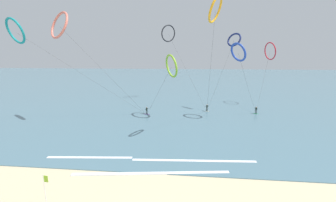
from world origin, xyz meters
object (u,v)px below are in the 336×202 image
(surfer_emerald, at_px, (256,111))
(kite_charcoal, at_px, (168,33))
(kite_crimson, at_px, (270,51))
(kite_teal, at_px, (15,31))
(surfer_violet, at_px, (147,111))
(kite_amber, at_px, (215,10))
(kite_lime, at_px, (171,66))
(beach_flag, at_px, (45,185))
(surfer_ivory, at_px, (207,108))
(kite_coral, at_px, (59,25))
(kite_navy, at_px, (234,40))
(kite_cobalt, at_px, (238,52))

(surfer_emerald, height_order, kite_charcoal, kite_charcoal)
(surfer_emerald, height_order, kite_crimson, kite_crimson)
(kite_teal, xyz_separation_m, kite_charcoal, (26.12, 26.82, 1.91))
(surfer_emerald, bearing_deg, surfer_violet, -124.99)
(kite_amber, bearing_deg, kite_lime, -126.64)
(surfer_emerald, height_order, beach_flag, beach_flag)
(beach_flag, bearing_deg, surfer_ivory, 64.63)
(surfer_violet, bearing_deg, kite_teal, 48.42)
(kite_amber, bearing_deg, kite_coral, -82.40)
(kite_charcoal, relative_size, beach_flag, 7.45)
(kite_amber, bearing_deg, kite_teal, -77.72)
(kite_crimson, distance_m, kite_charcoal, 28.34)
(surfer_violet, relative_size, kite_teal, 0.07)
(surfer_emerald, bearing_deg, kite_amber, -77.27)
(kite_lime, bearing_deg, beach_flag, 133.82)
(surfer_violet, relative_size, kite_navy, 0.09)
(kite_amber, bearing_deg, kite_navy, -176.68)
(kite_crimson, distance_m, kite_cobalt, 18.79)
(surfer_emerald, height_order, kite_amber, kite_amber)
(surfer_emerald, xyz_separation_m, kite_amber, (-11.73, -16.24, 18.59))
(surfer_emerald, height_order, kite_cobalt, kite_cobalt)
(kite_crimson, bearing_deg, kite_amber, 131.53)
(surfer_emerald, height_order, kite_navy, kite_navy)
(surfer_ivory, bearing_deg, kite_charcoal, 2.47)
(kite_coral, xyz_separation_m, kite_lime, (20.65, 4.69, -7.68))
(surfer_violet, relative_size, surfer_emerald, 1.00)
(kite_crimson, height_order, kite_lime, kite_crimson)
(kite_navy, bearing_deg, surfer_emerald, 9.25)
(kite_navy, relative_size, kite_charcoal, 0.83)
(kite_teal, relative_size, kite_amber, 1.21)
(surfer_ivory, bearing_deg, kite_cobalt, -169.23)
(kite_navy, xyz_separation_m, kite_amber, (-6.54, -19.47, 2.80))
(kite_navy, relative_size, kite_amber, 0.86)
(kite_lime, bearing_deg, kite_coral, 72.87)
(kite_crimson, distance_m, kite_coral, 49.52)
(kite_lime, bearing_deg, surfer_violet, 43.70)
(surfer_ivory, distance_m, kite_lime, 14.13)
(kite_crimson, bearing_deg, surfer_ivory, 104.11)
(kite_coral, bearing_deg, kite_charcoal, 87.44)
(surfer_violet, xyz_separation_m, kite_navy, (19.46, 6.01, 15.79))
(kite_coral, height_order, kite_lime, kite_coral)
(kite_teal, relative_size, kite_navy, 1.42)
(kite_crimson, relative_size, kite_coral, 0.78)
(kite_amber, bearing_deg, beach_flag, -20.27)
(kite_navy, xyz_separation_m, kite_coral, (-34.41, -12.37, 2.02))
(kite_cobalt, bearing_deg, surfer_violet, 54.94)
(surfer_violet, xyz_separation_m, kite_teal, (-23.15, -7.36, 16.75))
(kite_lime, distance_m, kite_cobalt, 13.55)
(kite_coral, relative_size, beach_flag, 7.22)
(surfer_emerald, bearing_deg, kite_crimson, 111.29)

